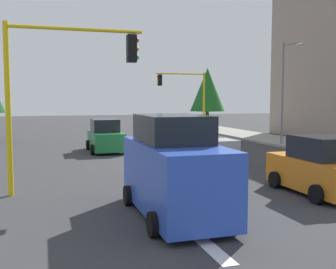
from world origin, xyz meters
name	(u,v)px	position (x,y,z in m)	size (l,w,h in m)	color
ground_plane	(171,160)	(0.00, 0.00, 0.00)	(120.00, 120.00, 0.00)	#353538
sidewalk_kerb	(289,142)	(-5.00, 10.50, 0.07)	(80.00, 4.00, 0.15)	gray
lane_arrow_near	(196,235)	(11.51, -3.00, 0.01)	(2.40, 1.10, 1.10)	silver
traffic_signal_far_left	(185,91)	(-14.00, 5.68, 3.95)	(0.36, 4.59, 5.57)	yellow
traffic_signal_near_right	(64,74)	(6.00, -5.70, 4.04)	(0.36, 4.59, 5.72)	yellow
street_lamp_curbside	(286,82)	(-3.61, 9.20, 4.35)	(2.15, 0.28, 7.00)	slate
tree_roadside_far	(207,90)	(-18.00, 9.50, 4.13)	(3.47, 3.47, 6.32)	brown
delivery_van_blue	(174,170)	(9.81, -3.00, 1.28)	(4.80, 2.22, 2.77)	blue
car_silver	(194,147)	(2.00, 0.53, 0.90)	(1.94, 4.05, 1.98)	#B2B5BA
car_orange	(319,168)	(8.79, 2.48, 0.90)	(3.79, 2.07, 1.98)	orange
car_white	(182,131)	(-7.21, 3.09, 0.90)	(4.00, 2.01, 1.98)	white
car_green	(105,137)	(-4.51, -2.82, 0.90)	(4.14, 2.08, 1.98)	#1E7238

